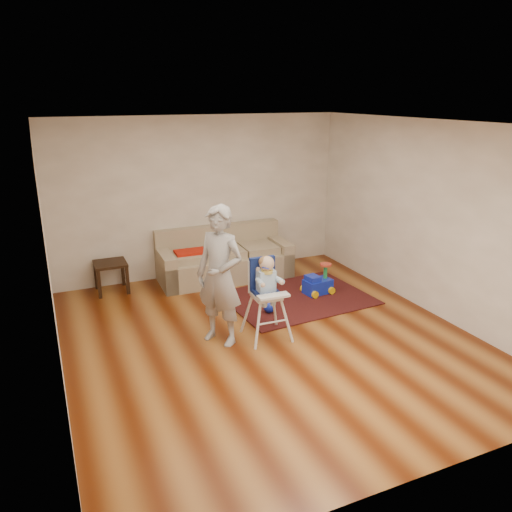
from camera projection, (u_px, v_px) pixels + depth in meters
name	position (u px, v px, depth m)	size (l,w,h in m)	color
ground	(268.00, 338.00, 6.48)	(5.50, 5.50, 0.00)	#511D06
room_envelope	(252.00, 188.00, 6.35)	(5.04, 5.52, 2.72)	beige
sofa	(224.00, 254.00, 8.44)	(2.25, 0.98, 0.86)	tan
side_table	(111.00, 277.00, 7.93)	(0.49, 0.49, 0.49)	black
area_rug	(298.00, 298.00, 7.72)	(2.12, 1.59, 0.02)	black
ride_on_toy	(318.00, 279.00, 7.82)	(0.43, 0.31, 0.47)	#1329C7
toy_ball	(269.00, 307.00, 7.17)	(0.17, 0.17, 0.17)	#1329C7
high_chair	(266.00, 299.00, 6.34)	(0.53, 0.53, 1.12)	silver
adult	(220.00, 276.00, 6.13)	(0.65, 0.42, 1.77)	#969698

